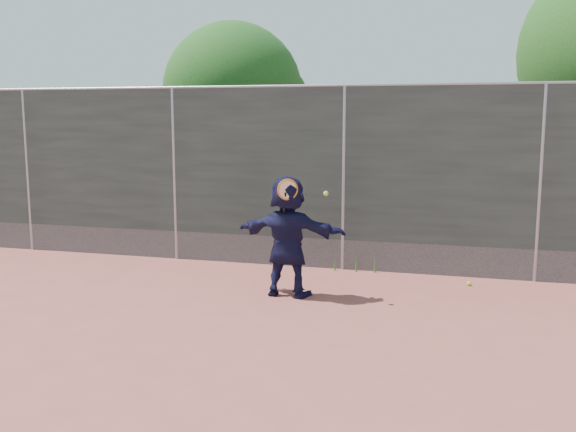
# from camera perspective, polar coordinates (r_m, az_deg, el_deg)

# --- Properties ---
(ground) EXTENTS (80.00, 80.00, 0.00)m
(ground) POSITION_cam_1_polar(r_m,az_deg,el_deg) (7.46, -0.17, -10.84)
(ground) COLOR #9E4C42
(ground) RESTS_ON ground
(player) EXTENTS (1.62, 0.63, 1.71)m
(player) POSITION_cam_1_polar(r_m,az_deg,el_deg) (8.98, 0.00, -1.80)
(player) COLOR black
(player) RESTS_ON ground
(ball_ground) EXTENTS (0.07, 0.07, 0.07)m
(ball_ground) POSITION_cam_1_polar(r_m,az_deg,el_deg) (10.03, 15.79, -5.79)
(ball_ground) COLOR #A9D52F
(ball_ground) RESTS_ON ground
(fence) EXTENTS (20.00, 0.06, 3.03)m
(fence) POSITION_cam_1_polar(r_m,az_deg,el_deg) (10.48, 4.97, 3.73)
(fence) COLOR #38423D
(fence) RESTS_ON ground
(swing_action) EXTENTS (0.68, 0.21, 0.51)m
(swing_action) POSITION_cam_1_polar(r_m,az_deg,el_deg) (8.67, 0.30, 2.21)
(swing_action) COLOR #CE6A13
(swing_action) RESTS_ON ground
(tree_left) EXTENTS (3.15, 3.00, 4.53)m
(tree_left) POSITION_cam_1_polar(r_m,az_deg,el_deg) (14.14, -4.26, 10.57)
(tree_left) COLOR #382314
(tree_left) RESTS_ON ground
(weed_clump) EXTENTS (0.68, 0.07, 0.30)m
(weed_clump) POSITION_cam_1_polar(r_m,az_deg,el_deg) (10.55, 6.33, -4.24)
(weed_clump) COLOR #387226
(weed_clump) RESTS_ON ground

